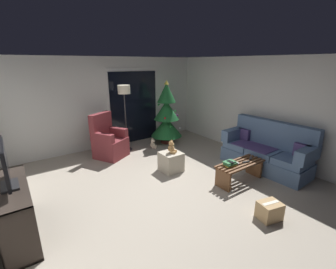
{
  "coord_description": "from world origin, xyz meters",
  "views": [
    {
      "loc": [
        -2.35,
        -3.21,
        2.35
      ],
      "look_at": [
        0.4,
        0.7,
        0.85
      ],
      "focal_mm": 24.7,
      "sensor_mm": 36.0,
      "label": 1
    }
  ],
  "objects_px": {
    "media_shelf": "(14,215)",
    "coffee_table": "(240,169)",
    "armchair": "(109,142)",
    "television": "(6,165)",
    "cardboard_box_taped_mid_floor": "(269,211)",
    "christmas_tree": "(167,116)",
    "couch": "(266,152)",
    "remote_white": "(236,162)",
    "remote_graphite": "(251,158)",
    "teddy_bear_honey": "(172,148)",
    "cell_phone": "(231,162)",
    "book_stack": "(230,164)",
    "teddy_bear_cream_by_tree": "(153,144)",
    "remote_black": "(246,162)",
    "floor_lamp": "(124,96)",
    "ottoman": "(171,162)"
  },
  "relations": [
    {
      "from": "remote_white",
      "to": "ottoman",
      "type": "xyz_separation_m",
      "value": [
        -0.76,
        1.16,
        -0.21
      ]
    },
    {
      "from": "cell_phone",
      "to": "christmas_tree",
      "type": "distance_m",
      "value": 2.88
    },
    {
      "from": "remote_white",
      "to": "floor_lamp",
      "type": "xyz_separation_m",
      "value": [
        -1.01,
        2.92,
        1.08
      ]
    },
    {
      "from": "coffee_table",
      "to": "floor_lamp",
      "type": "distance_m",
      "value": 3.4
    },
    {
      "from": "coffee_table",
      "to": "teddy_bear_honey",
      "type": "bearing_deg",
      "value": 125.06
    },
    {
      "from": "coffee_table",
      "to": "floor_lamp",
      "type": "height_order",
      "value": "floor_lamp"
    },
    {
      "from": "couch",
      "to": "remote_white",
      "type": "relative_size",
      "value": 12.61
    },
    {
      "from": "coffee_table",
      "to": "television",
      "type": "xyz_separation_m",
      "value": [
        -3.79,
        0.79,
        0.81
      ]
    },
    {
      "from": "ottoman",
      "to": "floor_lamp",
      "type": "bearing_deg",
      "value": 97.91
    },
    {
      "from": "armchair",
      "to": "television",
      "type": "xyz_separation_m",
      "value": [
        -2.12,
        -2.0,
        0.68
      ]
    },
    {
      "from": "remote_white",
      "to": "media_shelf",
      "type": "xyz_separation_m",
      "value": [
        -3.74,
        0.69,
        -0.06
      ]
    },
    {
      "from": "book_stack",
      "to": "ottoman",
      "type": "xyz_separation_m",
      "value": [
        -0.57,
        1.18,
        -0.24
      ]
    },
    {
      "from": "remote_white",
      "to": "floor_lamp",
      "type": "bearing_deg",
      "value": 112.0
    },
    {
      "from": "book_stack",
      "to": "teddy_bear_honey",
      "type": "relative_size",
      "value": 0.89
    },
    {
      "from": "christmas_tree",
      "to": "floor_lamp",
      "type": "relative_size",
      "value": 1.05
    },
    {
      "from": "christmas_tree",
      "to": "media_shelf",
      "type": "relative_size",
      "value": 1.33
    },
    {
      "from": "remote_black",
      "to": "cell_phone",
      "type": "xyz_separation_m",
      "value": [
        -0.39,
        0.07,
        0.08
      ]
    },
    {
      "from": "remote_black",
      "to": "teddy_bear_cream_by_tree",
      "type": "bearing_deg",
      "value": -155.84
    },
    {
      "from": "remote_graphite",
      "to": "cell_phone",
      "type": "height_order",
      "value": "cell_phone"
    },
    {
      "from": "media_shelf",
      "to": "remote_black",
      "type": "bearing_deg",
      "value": -11.33
    },
    {
      "from": "remote_white",
      "to": "floor_lamp",
      "type": "height_order",
      "value": "floor_lamp"
    },
    {
      "from": "cardboard_box_taped_mid_floor",
      "to": "ottoman",
      "type": "bearing_deg",
      "value": 96.83
    },
    {
      "from": "remote_white",
      "to": "armchair",
      "type": "relative_size",
      "value": 0.14
    },
    {
      "from": "teddy_bear_honey",
      "to": "ottoman",
      "type": "bearing_deg",
      "value": 125.06
    },
    {
      "from": "book_stack",
      "to": "armchair",
      "type": "height_order",
      "value": "armchair"
    },
    {
      "from": "book_stack",
      "to": "television",
      "type": "xyz_separation_m",
      "value": [
        -3.51,
        0.76,
        0.62
      ]
    },
    {
      "from": "book_stack",
      "to": "cell_phone",
      "type": "bearing_deg",
      "value": -112.45
    },
    {
      "from": "book_stack",
      "to": "christmas_tree",
      "type": "xyz_separation_m",
      "value": [
        0.44,
        2.81,
        0.37
      ]
    },
    {
      "from": "couch",
      "to": "media_shelf",
      "type": "distance_m",
      "value": 4.89
    },
    {
      "from": "couch",
      "to": "cell_phone",
      "type": "bearing_deg",
      "value": -177.41
    },
    {
      "from": "remote_white",
      "to": "teddy_bear_honey",
      "type": "xyz_separation_m",
      "value": [
        -0.76,
        1.15,
        0.13
      ]
    },
    {
      "from": "remote_white",
      "to": "christmas_tree",
      "type": "height_order",
      "value": "christmas_tree"
    },
    {
      "from": "coffee_table",
      "to": "remote_graphite",
      "type": "distance_m",
      "value": 0.38
    },
    {
      "from": "couch",
      "to": "media_shelf",
      "type": "xyz_separation_m",
      "value": [
        -4.85,
        0.66,
        -0.03
      ]
    },
    {
      "from": "armchair",
      "to": "teddy_bear_cream_by_tree",
      "type": "distance_m",
      "value": 1.28
    },
    {
      "from": "remote_white",
      "to": "book_stack",
      "type": "bearing_deg",
      "value": -173.1
    },
    {
      "from": "couch",
      "to": "christmas_tree",
      "type": "height_order",
      "value": "christmas_tree"
    },
    {
      "from": "remote_white",
      "to": "cardboard_box_taped_mid_floor",
      "type": "relative_size",
      "value": 0.4
    },
    {
      "from": "remote_graphite",
      "to": "teddy_bear_honey",
      "type": "bearing_deg",
      "value": -165.44
    },
    {
      "from": "book_stack",
      "to": "teddy_bear_cream_by_tree",
      "type": "relative_size",
      "value": 0.89
    },
    {
      "from": "coffee_table",
      "to": "christmas_tree",
      "type": "bearing_deg",
      "value": 86.76
    },
    {
      "from": "cardboard_box_taped_mid_floor",
      "to": "christmas_tree",
      "type": "bearing_deg",
      "value": 79.19
    },
    {
      "from": "armchair",
      "to": "media_shelf",
      "type": "distance_m",
      "value": 2.98
    },
    {
      "from": "cell_phone",
      "to": "television",
      "type": "relative_size",
      "value": 0.17
    },
    {
      "from": "remote_graphite",
      "to": "cell_phone",
      "type": "xyz_separation_m",
      "value": [
        -0.64,
        0.01,
        0.08
      ]
    },
    {
      "from": "coffee_table",
      "to": "remote_white",
      "type": "relative_size",
      "value": 7.05
    },
    {
      "from": "remote_black",
      "to": "armchair",
      "type": "height_order",
      "value": "armchair"
    },
    {
      "from": "media_shelf",
      "to": "coffee_table",
      "type": "bearing_deg",
      "value": -10.87
    },
    {
      "from": "floor_lamp",
      "to": "teddy_bear_honey",
      "type": "height_order",
      "value": "floor_lamp"
    },
    {
      "from": "remote_graphite",
      "to": "floor_lamp",
      "type": "relative_size",
      "value": 0.09
    }
  ]
}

